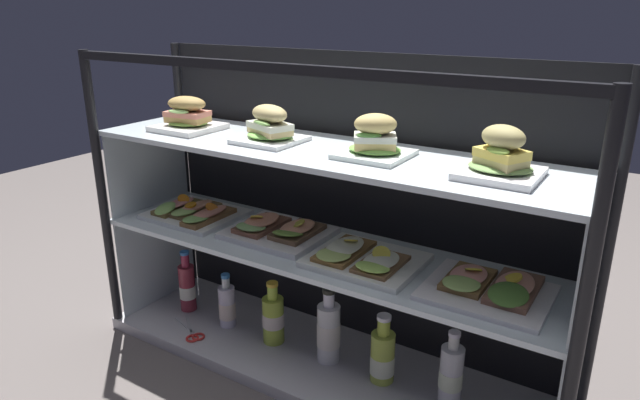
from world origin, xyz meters
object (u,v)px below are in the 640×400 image
at_px(plated_roll_sandwich_right_of_center, 375,140).
at_px(open_sandwich_tray_near_left_corner, 278,230).
at_px(juice_bottle_back_right, 329,331).
at_px(juice_bottle_near_post, 383,356).
at_px(kitchen_scissors, 193,334).
at_px(open_sandwich_tray_center, 362,258).
at_px(plated_roll_sandwich_far_right, 188,117).
at_px(open_sandwich_tray_mid_right, 194,212).
at_px(juice_bottle_back_left, 273,318).
at_px(juice_bottle_back_center, 227,306).
at_px(plated_roll_sandwich_near_right_corner, 501,159).
at_px(juice_bottle_tucked_behind, 451,375).
at_px(open_sandwich_tray_near_right_corner, 490,288).
at_px(juice_bottle_front_middle, 187,287).
at_px(plated_roll_sandwich_center, 270,127).

distance_m(plated_roll_sandwich_right_of_center, open_sandwich_tray_near_left_corner, 0.46).
bearing_deg(juice_bottle_back_right, juice_bottle_near_post, -1.37).
relative_size(juice_bottle_back_right, kitchen_scissors, 1.34).
height_order(open_sandwich_tray_near_left_corner, open_sandwich_tray_center, open_sandwich_tray_near_left_corner).
height_order(plated_roll_sandwich_far_right, plated_roll_sandwich_right_of_center, plated_roll_sandwich_right_of_center).
bearing_deg(kitchen_scissors, juice_bottle_near_post, 11.24).
relative_size(open_sandwich_tray_mid_right, juice_bottle_back_left, 1.40).
bearing_deg(juice_bottle_back_center, plated_roll_sandwich_near_right_corner, 0.15).
bearing_deg(plated_roll_sandwich_far_right, kitchen_scissors, -61.27).
relative_size(open_sandwich_tray_center, juice_bottle_back_right, 1.21).
bearing_deg(kitchen_scissors, juice_bottle_tucked_behind, 9.13).
xyz_separation_m(plated_roll_sandwich_far_right, open_sandwich_tray_center, (0.64, -0.01, -0.32)).
height_order(open_sandwich_tray_near_right_corner, juice_bottle_near_post, open_sandwich_tray_near_right_corner).
relative_size(plated_roll_sandwich_near_right_corner, juice_bottle_back_center, 0.93).
bearing_deg(kitchen_scissors, juice_bottle_back_center, 63.99).
height_order(juice_bottle_back_left, juice_bottle_back_right, juice_bottle_back_right).
height_order(open_sandwich_tray_center, juice_bottle_back_center, open_sandwich_tray_center).
relative_size(plated_roll_sandwich_right_of_center, juice_bottle_near_post, 0.82).
bearing_deg(open_sandwich_tray_center, juice_bottle_back_right, 164.72).
relative_size(plated_roll_sandwich_near_right_corner, open_sandwich_tray_near_right_corner, 0.60).
relative_size(plated_roll_sandwich_right_of_center, juice_bottle_front_middle, 0.77).
relative_size(plated_roll_sandwich_far_right, open_sandwich_tray_near_right_corner, 0.62).
bearing_deg(kitchen_scissors, plated_roll_sandwich_center, 23.52).
height_order(juice_bottle_tucked_behind, kitchen_scissors, juice_bottle_tucked_behind).
relative_size(plated_roll_sandwich_far_right, plated_roll_sandwich_center, 1.06).
height_order(open_sandwich_tray_mid_right, open_sandwich_tray_center, open_sandwich_tray_mid_right).
distance_m(juice_bottle_back_center, juice_bottle_tucked_behind, 0.79).
height_order(plated_roll_sandwich_right_of_center, open_sandwich_tray_center, plated_roll_sandwich_right_of_center).
height_order(plated_roll_sandwich_right_of_center, open_sandwich_tray_near_left_corner, plated_roll_sandwich_right_of_center).
bearing_deg(kitchen_scissors, open_sandwich_tray_mid_right, 121.45).
distance_m(plated_roll_sandwich_center, juice_bottle_back_center, 0.67).
relative_size(plated_roll_sandwich_center, open_sandwich_tray_near_right_corner, 0.58).
bearing_deg(plated_roll_sandwich_center, plated_roll_sandwich_far_right, -179.08).
distance_m(open_sandwich_tray_mid_right, juice_bottle_near_post, 0.78).
relative_size(open_sandwich_tray_near_right_corner, kitchen_scissors, 1.62).
bearing_deg(juice_bottle_back_center, kitchen_scissors, -116.01).
distance_m(plated_roll_sandwich_right_of_center, juice_bottle_near_post, 0.64).
relative_size(plated_roll_sandwich_right_of_center, juice_bottle_tucked_behind, 0.78).
distance_m(plated_roll_sandwich_near_right_corner, open_sandwich_tray_near_left_corner, 0.73).
height_order(juice_bottle_back_right, juice_bottle_near_post, juice_bottle_back_right).
bearing_deg(open_sandwich_tray_near_left_corner, open_sandwich_tray_mid_right, -176.49).
relative_size(plated_roll_sandwich_far_right, juice_bottle_back_center, 0.96).
bearing_deg(plated_roll_sandwich_right_of_center, juice_bottle_tucked_behind, 1.32).
bearing_deg(plated_roll_sandwich_near_right_corner, open_sandwich_tray_near_left_corner, 178.33).
distance_m(plated_roll_sandwich_center, juice_bottle_front_middle, 0.74).
xyz_separation_m(open_sandwich_tray_near_left_corner, juice_bottle_near_post, (0.38, -0.01, -0.31)).
bearing_deg(juice_bottle_front_middle, juice_bottle_near_post, 0.57).
bearing_deg(juice_bottle_back_left, kitchen_scissors, -154.54).
height_order(plated_roll_sandwich_right_of_center, juice_bottle_tucked_behind, plated_roll_sandwich_right_of_center).
height_order(plated_roll_sandwich_near_right_corner, juice_bottle_near_post, plated_roll_sandwich_near_right_corner).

